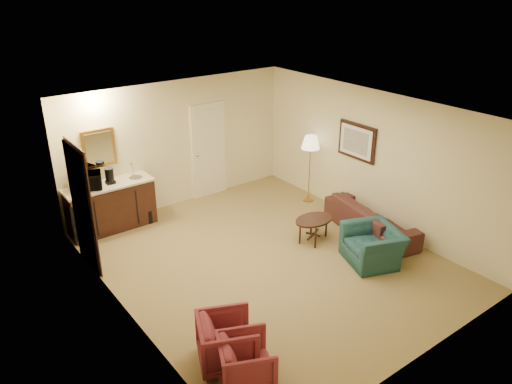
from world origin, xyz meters
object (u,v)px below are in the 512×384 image
(floor_lamp, at_px, (309,169))
(microwave, at_px, (86,179))
(coffee_table, at_px, (313,229))
(coffee_maker, at_px, (110,176))
(teal_armchair, at_px, (373,240))
(waste_bin, at_px, (148,216))
(rose_chair_near, at_px, (246,359))
(wetbar_cabinet, at_px, (111,206))
(rose_chair_far, at_px, (227,339))
(sofa, at_px, (371,214))

(floor_lamp, bearing_deg, microwave, 162.48)
(coffee_table, bearing_deg, coffee_maker, 135.63)
(floor_lamp, bearing_deg, teal_armchair, -107.88)
(floor_lamp, distance_m, waste_bin, 3.45)
(rose_chair_near, xyz_separation_m, microwave, (-0.14, 4.74, 0.77))
(coffee_table, bearing_deg, microwave, 139.65)
(wetbar_cabinet, xyz_separation_m, rose_chair_far, (-0.25, -4.32, -0.10))
(coffee_table, xyz_separation_m, coffee_maker, (-2.71, 2.65, 0.85))
(wetbar_cabinet, distance_m, microwave, 0.75)
(microwave, relative_size, coffee_maker, 1.78)
(coffee_maker, bearing_deg, rose_chair_near, -92.99)
(waste_bin, bearing_deg, teal_armchair, -56.39)
(teal_armchair, bearing_deg, waste_bin, -126.07)
(rose_chair_near, height_order, floor_lamp, floor_lamp)
(rose_chair_near, bearing_deg, microwave, 25.93)
(sofa, relative_size, teal_armchair, 2.15)
(sofa, xyz_separation_m, teal_armchair, (-0.75, -0.69, 0.02))
(wetbar_cabinet, bearing_deg, floor_lamp, -18.92)
(wetbar_cabinet, xyz_separation_m, sofa, (3.80, -3.10, -0.07))
(rose_chair_far, bearing_deg, sofa, -49.28)
(teal_armchair, relative_size, coffee_maker, 3.11)
(teal_armchair, height_order, rose_chair_near, teal_armchair)
(teal_armchair, xyz_separation_m, coffee_maker, (-3.01, 3.79, 0.66))
(floor_lamp, bearing_deg, sofa, -91.61)
(wetbar_cabinet, height_order, microwave, microwave)
(rose_chair_far, height_order, coffee_table, rose_chair_far)
(sofa, xyz_separation_m, coffee_maker, (-3.76, 3.10, 0.68))
(teal_armchair, height_order, floor_lamp, floor_lamp)
(teal_armchair, bearing_deg, floor_lamp, -177.56)
(rose_chair_near, relative_size, coffee_maker, 2.18)
(coffee_maker, bearing_deg, sofa, -38.92)
(wetbar_cabinet, relative_size, waste_bin, 6.13)
(floor_lamp, distance_m, microwave, 4.46)
(teal_armchair, xyz_separation_m, waste_bin, (-2.40, 3.61, -0.28))
(rose_chair_far, xyz_separation_m, coffee_table, (3.01, 1.67, -0.14))
(coffee_table, bearing_deg, floor_lamp, 50.68)
(rose_chair_far, bearing_deg, rose_chair_near, -156.08)
(rose_chair_near, distance_m, coffee_maker, 4.79)
(rose_chair_far, bearing_deg, coffee_table, -37.09)
(waste_bin, bearing_deg, coffee_table, -49.63)
(teal_armchair, relative_size, rose_chair_far, 1.31)
(wetbar_cabinet, distance_m, rose_chair_near, 4.73)
(wetbar_cabinet, bearing_deg, rose_chair_near, -93.03)
(wetbar_cabinet, relative_size, teal_armchair, 1.74)
(coffee_table, bearing_deg, sofa, -23.03)
(rose_chair_near, xyz_separation_m, waste_bin, (0.90, 4.54, -0.20))
(wetbar_cabinet, height_order, rose_chair_near, wetbar_cabinet)
(sofa, bearing_deg, microwave, 65.86)
(sofa, distance_m, floor_lamp, 1.81)
(rose_chair_near, distance_m, waste_bin, 4.64)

